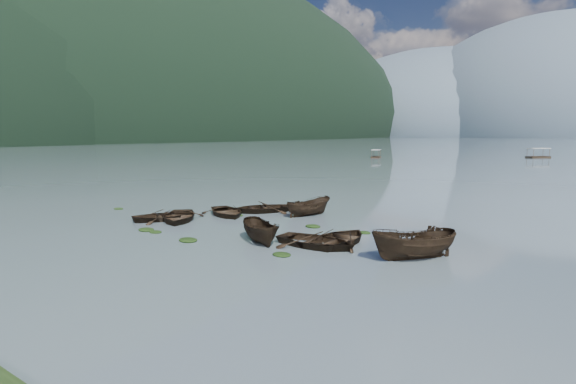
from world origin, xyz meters
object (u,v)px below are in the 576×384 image
Objects in this scene: rowboat_3 at (341,243)px; rowboat_0 at (178,221)px; pontoon_left at (376,158)px; pontoon_centre at (538,158)px.

rowboat_0 is at bearing 5.50° from rowboat_3.
rowboat_0 is 13.28m from rowboat_3.
pontoon_left is 43.11m from pontoon_centre.
rowboat_0 reaches higher than rowboat_3.
pontoon_left is at bearing -107.39° from pontoon_centre.
rowboat_0 is 91.61m from pontoon_left.
rowboat_3 is at bearing -52.00° from pontoon_centre.
rowboat_3 is 0.77× the size of pontoon_centre.
pontoon_centre is (-2.67, 112.72, 0.00)m from rowboat_3.
pontoon_left is (-37.56, 87.40, 0.00)m from rowboat_3.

